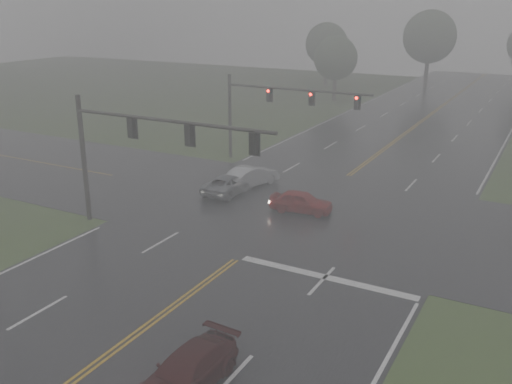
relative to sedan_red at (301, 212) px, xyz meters
The scene contains 11 objects.
main_road 1.66m from the sedan_red, 90.87° to the right, with size 18.00×160.00×0.02m, color black.
cross_street 0.34m from the sedan_red, 94.28° to the left, with size 120.00×14.00×0.02m, color black.
stop_bar 8.53m from the sedan_red, 58.36° to the right, with size 8.50×0.50×0.01m, color silver.
sedan_red is the anchor object (origin of this frame).
sedan_silver 5.86m from the sedan_red, 149.40° to the left, with size 1.45×4.17×1.37m, color #A1A4A8.
car_grey 5.71m from the sedan_red, behind, with size 2.01×4.35×1.21m, color slate.
signal_gantry_near 10.74m from the sedan_red, 133.57° to the right, with size 12.12×0.31×7.16m.
signal_gantry_far 12.04m from the sedan_red, 126.74° to the left, with size 11.61×0.33×6.58m.
tree_nw_a 41.45m from the sedan_red, 108.41° to the left, with size 5.43×5.43×7.98m.
tree_n_mid 56.59m from the sedan_red, 95.50° to the left, with size 7.45×7.45×10.94m.
tree_nw_b 55.18m from the sedan_red, 110.46° to the left, with size 6.22×6.22×9.13m.
Camera 1 is at (12.85, -7.57, 11.89)m, focal length 40.00 mm.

